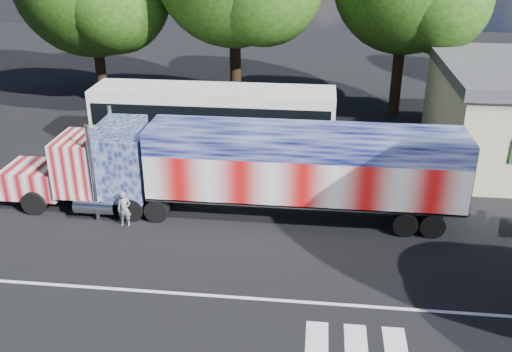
# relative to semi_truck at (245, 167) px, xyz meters

# --- Properties ---
(ground) EXTENTS (100.00, 100.00, 0.00)m
(ground) POSITION_rel_semi_truck_xyz_m (0.48, -3.11, -2.23)
(ground) COLOR black
(lane_markings) EXTENTS (30.00, 2.67, 0.01)m
(lane_markings) POSITION_rel_semi_truck_xyz_m (2.19, -6.88, -2.22)
(lane_markings) COLOR silver
(lane_markings) RESTS_ON ground
(semi_truck) EXTENTS (20.31, 3.21, 4.33)m
(semi_truck) POSITION_rel_semi_truck_xyz_m (0.00, 0.00, 0.00)
(semi_truck) COLOR black
(semi_truck) RESTS_ON ground
(coach_bus) EXTENTS (12.93, 3.01, 3.76)m
(coach_bus) POSITION_rel_semi_truck_xyz_m (-2.58, 6.67, -0.28)
(coach_bus) COLOR white
(coach_bus) RESTS_ON ground
(woman) EXTENTS (0.62, 0.45, 1.55)m
(woman) POSITION_rel_semi_truck_xyz_m (-4.93, -1.61, -1.45)
(woman) COLOR slate
(woman) RESTS_ON ground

